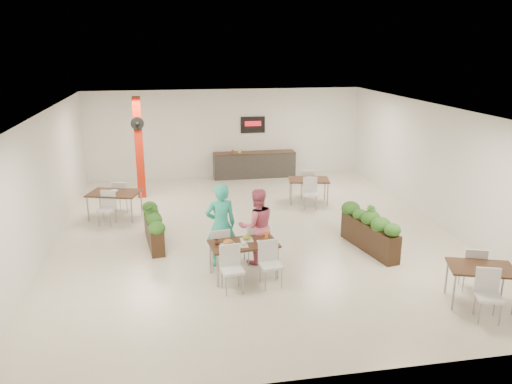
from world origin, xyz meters
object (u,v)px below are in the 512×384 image
planter_right (370,229)px  side_table_a (114,196)px  diner_woman (257,226)px  side_table_b (309,183)px  service_counter (254,164)px  side_table_c (481,273)px  diner_man (221,225)px  red_column (139,147)px  main_table (243,248)px  planter_left (153,224)px

planter_right → side_table_a: 7.05m
side_table_a → diner_woman: bearing=-30.4°
side_table_a → side_table_b: bearing=21.0°
planter_right → service_counter: bearing=101.6°
side_table_c → planter_right: bearing=129.4°
diner_man → diner_woman: 0.80m
red_column → side_table_a: bearing=-108.9°
red_column → main_table: (2.32, -6.26, -1.01)m
main_table → side_table_c: bearing=-25.0°
main_table → planter_right: (3.16, 0.87, -0.12)m
diner_woman → service_counter: bearing=-106.5°
main_table → diner_man: 0.82m
planter_right → side_table_c: size_ratio=1.25×
diner_woman → side_table_b: bearing=-127.0°
main_table → planter_left: size_ratio=0.91×
side_table_c → side_table_a: bearing=158.3°
main_table → planter_left: 2.88m
main_table → side_table_c: same height
service_counter → side_table_c: size_ratio=1.80×
red_column → main_table: bearing=-69.6°
diner_woman → side_table_b: diner_woman is taller
planter_right → red_column: bearing=135.5°
diner_woman → side_table_a: size_ratio=1.03×
red_column → side_table_c: (6.50, -8.21, -1.02)m
side_table_b → red_column: bearing=174.3°
side_table_c → planter_left: bearing=165.3°
diner_woman → planter_left: (-2.29, 1.52, -0.35)m
main_table → planter_left: (-1.88, 2.17, -0.12)m
planter_right → main_table: bearing=-164.6°
planter_left → planter_right: 5.21m
side_table_b → diner_man: bearing=-117.0°
diner_man → side_table_b: size_ratio=1.12×
planter_right → side_table_a: (-6.15, 3.46, 0.13)m
planter_left → side_table_b: 5.33m
diner_man → side_table_c: (4.57, -2.60, -0.31)m
red_column → main_table: size_ratio=1.82×
red_column → planter_left: (0.44, -4.09, -1.13)m
red_column → service_counter: red_column is taller
planter_left → planter_right: bearing=-14.4°
diner_man → planter_right: bearing=176.6°
planter_right → side_table_a: planter_right is taller
side_table_b → side_table_c: bearing=-67.4°
side_table_a → side_table_b: same height
red_column → service_counter: (4.00, 1.86, -1.15)m
side_table_a → side_table_c: size_ratio=1.00×
diner_man → diner_woman: size_ratio=1.09×
side_table_b → diner_woman: bearing=-109.3°
planter_right → side_table_a: size_ratio=1.24×
diner_woman → side_table_c: (3.77, -2.60, -0.24)m
planter_right → side_table_c: bearing=-70.2°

